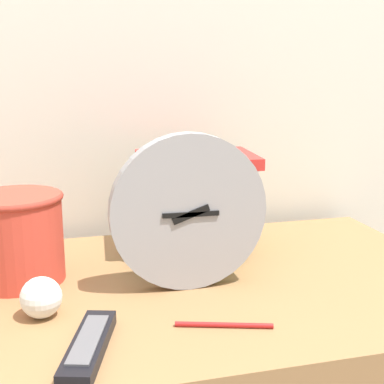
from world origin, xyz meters
name	(u,v)px	position (x,y,z in m)	size (l,w,h in m)	color
wall_back	(101,33)	(0.00, 0.70, 1.20)	(6.00, 0.04, 2.40)	silver
desk_clock	(189,212)	(0.10, 0.29, 0.88)	(0.28, 0.03, 0.28)	#99999E
book_stack	(192,205)	(0.16, 0.47, 0.84)	(0.27, 0.22, 0.21)	#232328
basket	(17,235)	(-0.19, 0.40, 0.83)	(0.17, 0.17, 0.16)	#C63D2D
tv_remote	(89,346)	(-0.09, 0.10, 0.75)	(0.09, 0.19, 0.02)	black
crumpled_paper_ball	(41,297)	(-0.15, 0.23, 0.77)	(0.07, 0.07, 0.07)	white
pen	(224,325)	(0.12, 0.13, 0.74)	(0.14, 0.05, 0.01)	#B21E1E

